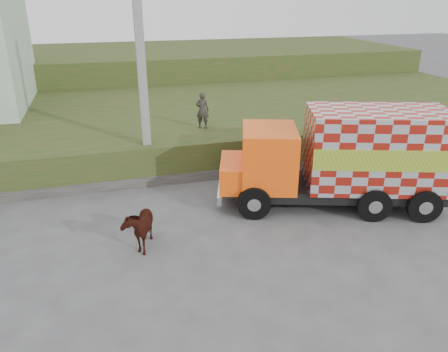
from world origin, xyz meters
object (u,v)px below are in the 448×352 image
object	(u,v)px
cow	(139,226)
pedestrian	(202,110)
utility_pole	(142,75)
cargo_truck	(345,158)

from	to	relation	value
cow	pedestrian	size ratio (longest dim) A/B	1.03
utility_pole	pedestrian	distance (m)	3.46
cow	pedestrian	distance (m)	7.25
utility_pole	cow	distance (m)	5.87
cow	pedestrian	bearing A→B (deg)	77.36
pedestrian	utility_pole	bearing A→B (deg)	52.37
cargo_truck	utility_pole	bearing A→B (deg)	165.71
utility_pole	cargo_truck	distance (m)	7.58
cow	pedestrian	xyz separation A→B (m)	(3.34, 6.23, 1.60)
cargo_truck	pedestrian	xyz separation A→B (m)	(-3.57, 5.38, 0.55)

